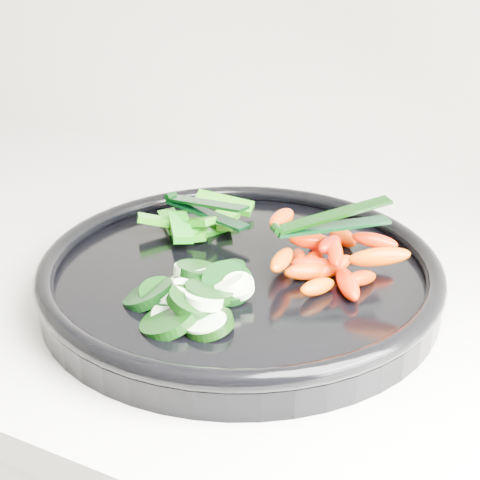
% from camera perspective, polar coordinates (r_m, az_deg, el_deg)
% --- Properties ---
extents(veggie_tray, '(0.49, 0.49, 0.04)m').
position_cam_1_polar(veggie_tray, '(0.63, -0.00, -2.86)').
color(veggie_tray, black).
rests_on(veggie_tray, counter).
extents(cucumber_pile, '(0.12, 0.14, 0.04)m').
position_cam_1_polar(cucumber_pile, '(0.57, -4.25, -4.71)').
color(cucumber_pile, black).
rests_on(cucumber_pile, veggie_tray).
extents(carrot_pile, '(0.14, 0.16, 0.05)m').
position_cam_1_polar(carrot_pile, '(0.62, 7.34, -1.33)').
color(carrot_pile, '#FF6500').
rests_on(carrot_pile, veggie_tray).
extents(pepper_pile, '(0.10, 0.13, 0.04)m').
position_cam_1_polar(pepper_pile, '(0.70, -3.76, 1.39)').
color(pepper_pile, '#126A0A').
rests_on(pepper_pile, veggie_tray).
extents(tong_carrot, '(0.09, 0.09, 0.02)m').
position_cam_1_polar(tong_carrot, '(0.61, 7.69, 1.61)').
color(tong_carrot, black).
rests_on(tong_carrot, carrot_pile).
extents(tong_pepper, '(0.11, 0.05, 0.02)m').
position_cam_1_polar(tong_pepper, '(0.70, -3.15, 2.79)').
color(tong_pepper, black).
rests_on(tong_pepper, pepper_pile).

